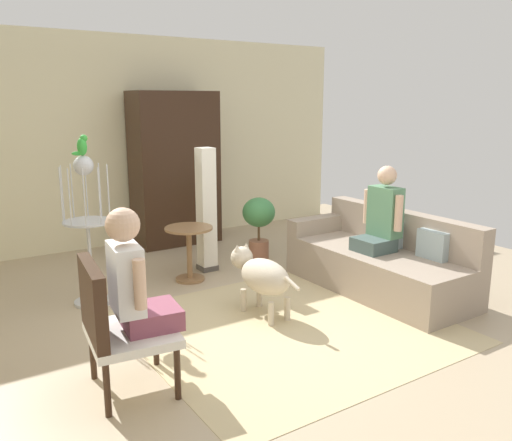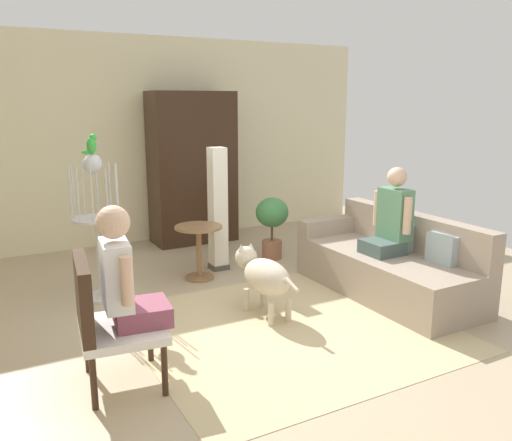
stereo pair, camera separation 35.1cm
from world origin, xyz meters
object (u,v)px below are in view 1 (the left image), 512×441
at_px(person_on_couch, 382,216).
at_px(parrot, 82,146).
at_px(couch, 380,262).
at_px(potted_plant, 259,220).
at_px(column_lamp, 206,211).
at_px(armoire_cabinet, 175,169).
at_px(armchair, 113,320).
at_px(round_end_table, 189,246).
at_px(person_on_armchair, 133,280).
at_px(dog, 262,275).
at_px(bird_cage_stand, 87,221).

distance_m(person_on_couch, parrot, 3.02).
bearing_deg(couch, potted_plant, 105.55).
bearing_deg(column_lamp, armoire_cabinet, 80.17).
relative_size(couch, armchair, 2.18).
height_order(parrot, column_lamp, parrot).
relative_size(person_on_couch, round_end_table, 1.43).
distance_m(armchair, person_on_couch, 3.03).
height_order(couch, person_on_armchair, person_on_armchair).
relative_size(couch, person_on_couch, 2.34).
relative_size(armchair, column_lamp, 0.65).
height_order(person_on_couch, dog, person_on_couch).
xyz_separation_m(couch, round_end_table, (-1.56, 1.34, 0.10)).
height_order(round_end_table, potted_plant, potted_plant).
height_order(person_on_armchair, armoire_cabinet, armoire_cabinet).
xyz_separation_m(person_on_couch, person_on_armchair, (-2.83, -0.48, -0.01)).
relative_size(round_end_table, bird_cage_stand, 0.42).
height_order(person_on_armchair, bird_cage_stand, bird_cage_stand).
relative_size(armchair, bird_cage_stand, 0.64).
height_order(dog, armoire_cabinet, armoire_cabinet).
bearing_deg(couch, armchair, -170.88).
bearing_deg(armchair, person_on_armchair, -6.89).
bearing_deg(person_on_armchair, person_on_couch, 9.58).
height_order(bird_cage_stand, column_lamp, bird_cage_stand).
distance_m(armchair, person_on_armchair, 0.29).
height_order(round_end_table, column_lamp, column_lamp).
bearing_deg(parrot, dog, -42.39).
relative_size(column_lamp, armoire_cabinet, 0.69).
xyz_separation_m(parrot, potted_plant, (2.21, 0.38, -1.05)).
distance_m(person_on_armchair, dog, 1.61).
xyz_separation_m(armchair, person_on_couch, (2.98, 0.46, 0.26)).
xyz_separation_m(person_on_armchair, armoire_cabinet, (1.87, 3.41, 0.25)).
bearing_deg(round_end_table, dog, -83.55).
distance_m(round_end_table, column_lamp, 0.52).
distance_m(dog, armoire_cabinet, 2.91).
bearing_deg(dog, parrot, 137.61).
relative_size(person_on_armchair, potted_plant, 1.09).
distance_m(couch, parrot, 3.20).
height_order(person_on_couch, round_end_table, person_on_couch).
bearing_deg(armchair, person_on_couch, 8.77).
bearing_deg(potted_plant, parrot, -170.25).
bearing_deg(person_on_armchair, column_lamp, 51.55).
distance_m(person_on_armchair, column_lamp, 2.64).
bearing_deg(armchair, round_end_table, 51.46).
height_order(dog, column_lamp, column_lamp).
relative_size(person_on_couch, parrot, 4.51).
height_order(person_on_armchair, round_end_table, person_on_armchair).
height_order(couch, parrot, parrot).
distance_m(round_end_table, dog, 1.23).
bearing_deg(armoire_cabinet, couch, -71.28).
height_order(person_on_armchair, parrot, parrot).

